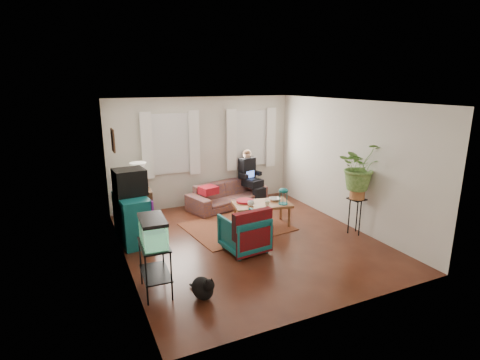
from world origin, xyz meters
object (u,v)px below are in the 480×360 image
sofa (228,191)px  side_table (141,206)px  dresser (133,219)px  aquarium_stand (155,268)px  coffee_table (262,214)px  plant_stand (355,216)px  armchair (244,231)px

sofa → side_table: bearing=166.6°
dresser → aquarium_stand: bearing=-95.3°
dresser → coffee_table: size_ratio=0.85×
aquarium_stand → plant_stand: size_ratio=1.02×
dresser → coffee_table: bearing=-11.8°
side_table → dresser: size_ratio=0.68×
sofa → coffee_table: sofa is taller
sofa → armchair: sofa is taller
side_table → coffee_table: size_ratio=0.57×
aquarium_stand → plant_stand: aquarium_stand is taller
armchair → plant_stand: (2.32, -0.23, -0.00)m
dresser → armchair: 2.13m
side_table → aquarium_stand: aquarium_stand is taller
armchair → coffee_table: size_ratio=0.62×
aquarium_stand → plant_stand: (4.06, 0.48, -0.01)m
aquarium_stand → armchair: bearing=25.3°
aquarium_stand → armchair: (1.74, 0.72, -0.01)m
side_table → plant_stand: plant_stand is taller
side_table → coffee_table: 2.62m
sofa → coffee_table: size_ratio=1.68×
armchair → coffee_table: 1.27m
dresser → armchair: (1.73, -1.24, -0.08)m
sofa → side_table: size_ratio=2.92×
sofa → plant_stand: sofa is taller
side_table → aquarium_stand: (-0.35, -3.01, 0.03)m
side_table → armchair: armchair is taller
coffee_table → plant_stand: bearing=-27.6°
coffee_table → plant_stand: plant_stand is taller
side_table → armchair: bearing=-58.8°
aquarium_stand → side_table: bearing=86.2°
dresser → plant_stand: dresser is taller
aquarium_stand → armchair: 1.88m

